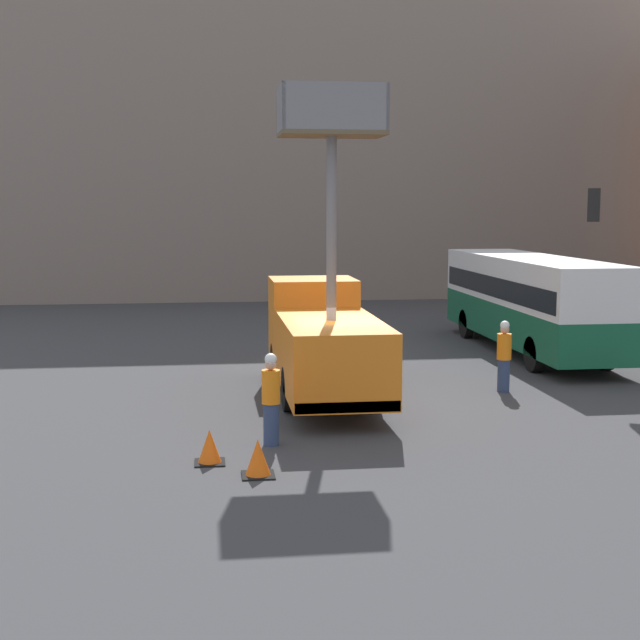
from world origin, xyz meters
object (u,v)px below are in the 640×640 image
utility_truck (324,336)px  road_worker_near_truck (271,399)px  traffic_cone_near_truck (258,459)px  road_worker_directing (504,356)px  city_bus (530,296)px  traffic_cone_mid_road (210,447)px

utility_truck → road_worker_near_truck: 4.70m
traffic_cone_near_truck → road_worker_directing: bearing=43.7°
city_bus → traffic_cone_mid_road: bearing=133.6°
utility_truck → traffic_cone_near_truck: size_ratio=11.13×
road_worker_near_truck → traffic_cone_mid_road: 1.83m
utility_truck → city_bus: (7.79, 6.27, 0.28)m
utility_truck → traffic_cone_mid_road: utility_truck is taller
city_bus → road_worker_near_truck: size_ratio=5.83×
road_worker_near_truck → traffic_cone_near_truck: bearing=-20.8°
road_worker_near_truck → traffic_cone_mid_road: bearing=-57.7°
city_bus → traffic_cone_mid_road: 16.00m
utility_truck → traffic_cone_mid_road: size_ratio=11.54×
road_worker_near_truck → traffic_cone_near_truck: 2.21m
traffic_cone_mid_road → road_worker_near_truck: bearing=42.3°
utility_truck → city_bus: 10.00m
road_worker_near_truck → traffic_cone_mid_road: road_worker_near_truck is taller
road_worker_near_truck → traffic_cone_near_truck: road_worker_near_truck is taller
road_worker_directing → traffic_cone_mid_road: (-7.77, -5.67, -0.65)m
road_worker_near_truck → road_worker_directing: size_ratio=1.01×
traffic_cone_mid_road → traffic_cone_near_truck: bearing=-46.9°
road_worker_near_truck → traffic_cone_mid_road: size_ratio=2.90×
road_worker_near_truck → road_worker_directing: 7.92m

